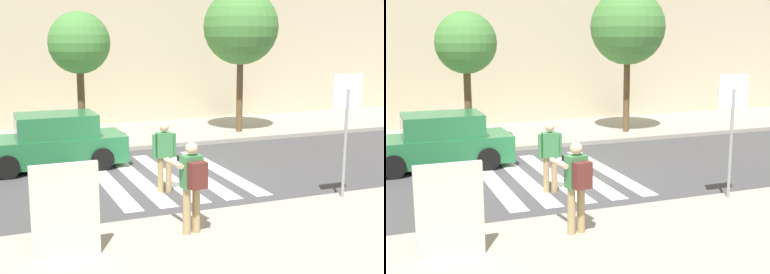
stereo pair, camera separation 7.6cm
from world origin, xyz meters
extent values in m
plane|color=#424244|center=(0.00, 0.00, 0.00)|extent=(120.00, 120.00, 0.00)
cube|color=#9E998C|center=(0.00, -6.20, 0.07)|extent=(60.00, 6.00, 0.14)
cube|color=#9E998C|center=(0.00, 6.00, 0.07)|extent=(60.00, 4.80, 0.14)
cube|color=beige|center=(0.00, 10.40, 3.00)|extent=(56.00, 4.00, 5.99)
cube|color=silver|center=(-1.60, 0.20, 0.00)|extent=(0.44, 5.20, 0.01)
cube|color=silver|center=(-0.80, 0.20, 0.00)|extent=(0.44, 5.20, 0.01)
cube|color=silver|center=(0.00, 0.20, 0.00)|extent=(0.44, 5.20, 0.01)
cube|color=silver|center=(0.80, 0.20, 0.00)|extent=(0.44, 5.20, 0.01)
cube|color=silver|center=(1.60, 0.20, 0.00)|extent=(0.44, 5.20, 0.01)
cylinder|color=gray|center=(2.96, -3.51, 1.37)|extent=(0.07, 0.07, 2.45)
cube|color=white|center=(2.96, -3.49, 2.54)|extent=(0.76, 0.03, 0.76)
cube|color=red|center=(2.96, -3.47, 2.54)|extent=(0.66, 0.02, 0.66)
cylinder|color=tan|center=(-1.15, -4.34, 0.58)|extent=(0.15, 0.15, 0.88)
cylinder|color=tan|center=(-0.95, -4.31, 0.58)|extent=(0.15, 0.15, 0.88)
cube|color=#3D844C|center=(-1.05, -4.32, 1.32)|extent=(0.41, 0.29, 0.60)
sphere|color=beige|center=(-1.05, -4.32, 1.75)|extent=(0.23, 0.23, 0.23)
cylinder|color=beige|center=(-1.32, -4.14, 1.46)|extent=(0.17, 0.59, 0.10)
cylinder|color=beige|center=(-0.84, -4.08, 1.46)|extent=(0.17, 0.59, 0.10)
cube|color=black|center=(-1.10, -3.93, 1.49)|extent=(0.15, 0.12, 0.10)
cube|color=#5B2823|center=(-1.02, -4.55, 1.30)|extent=(0.34, 0.24, 0.48)
cylinder|color=tan|center=(-0.63, -1.24, 0.44)|extent=(0.15, 0.15, 0.88)
cylinder|color=tan|center=(-0.43, -1.26, 0.44)|extent=(0.15, 0.15, 0.88)
cube|color=#3D844C|center=(-0.53, -1.25, 1.18)|extent=(0.40, 0.28, 0.60)
sphere|color=beige|center=(-0.53, -1.25, 1.61)|extent=(0.23, 0.23, 0.23)
cylinder|color=#3D844C|center=(-0.77, -1.22, 1.16)|extent=(0.10, 0.10, 0.58)
cylinder|color=#3D844C|center=(-0.29, -1.27, 1.16)|extent=(0.10, 0.10, 0.58)
cube|color=#236B3D|center=(-2.72, 2.30, 0.53)|extent=(4.10, 1.70, 0.76)
cube|color=#236B3D|center=(-2.57, 2.30, 1.23)|extent=(2.20, 1.56, 0.64)
cube|color=slate|center=(-3.64, 2.30, 1.23)|extent=(0.10, 1.50, 0.54)
cube|color=slate|center=(-1.60, 2.30, 1.23)|extent=(0.10, 1.50, 0.51)
cylinder|color=black|center=(-4.00, 1.45, 0.32)|extent=(0.64, 0.22, 0.64)
cylinder|color=black|center=(-4.00, 3.15, 0.32)|extent=(0.64, 0.22, 0.64)
cylinder|color=black|center=(-1.45, 1.45, 0.32)|extent=(0.64, 0.22, 0.64)
cylinder|color=black|center=(-1.45, 3.15, 0.32)|extent=(0.64, 0.22, 0.64)
cylinder|color=brown|center=(-1.47, 4.39, 1.52)|extent=(0.24, 0.24, 2.76)
sphere|color=#47843D|center=(-1.47, 4.39, 3.50)|extent=(1.99, 1.99, 1.99)
cylinder|color=brown|center=(4.52, 4.83, 1.67)|extent=(0.24, 0.24, 3.06)
sphere|color=#47843D|center=(4.52, 4.83, 4.03)|extent=(2.76, 2.76, 2.76)
cube|color=beige|center=(-3.36, -4.59, 0.94)|extent=(1.10, 0.10, 1.60)
cube|color=#E5B74C|center=(-3.36, -4.54, 0.94)|extent=(0.96, 0.02, 1.46)
camera|label=1|loc=(-4.52, -13.06, 3.77)|focal=50.00mm
camera|label=2|loc=(-4.45, -13.09, 3.77)|focal=50.00mm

